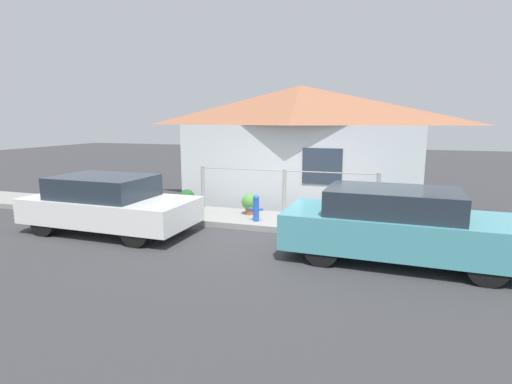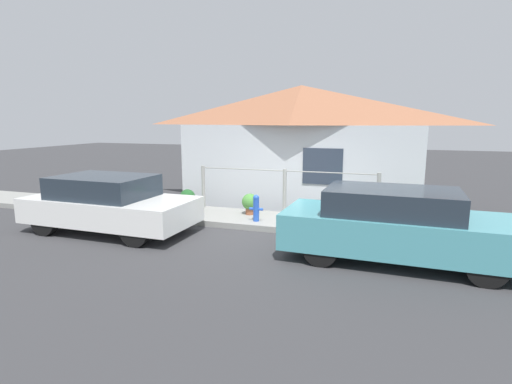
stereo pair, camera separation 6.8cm
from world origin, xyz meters
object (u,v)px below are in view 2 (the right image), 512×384
(potted_plant_corner, at_px, (414,213))
(fire_hydrant, at_px, (256,207))
(car_right, at_px, (398,225))
(potted_plant_near_hydrant, at_px, (250,203))
(potted_plant_by_fence, at_px, (187,198))
(car_left, at_px, (109,203))

(potted_plant_corner, bearing_deg, fire_hydrant, -166.97)
(car_right, relative_size, potted_plant_near_hydrant, 7.78)
(potted_plant_by_fence, bearing_deg, fire_hydrant, -18.84)
(potted_plant_near_hydrant, relative_size, potted_plant_corner, 1.04)
(car_right, bearing_deg, potted_plant_near_hydrant, 151.48)
(potted_plant_near_hydrant, distance_m, potted_plant_corner, 4.09)
(car_right, bearing_deg, potted_plant_by_fence, 159.44)
(potted_plant_by_fence, bearing_deg, potted_plant_corner, 0.56)
(car_left, relative_size, car_right, 0.93)
(potted_plant_by_fence, relative_size, potted_plant_corner, 1.01)
(car_right, relative_size, potted_plant_by_fence, 8.03)
(potted_plant_by_fence, distance_m, potted_plant_corner, 6.02)
(fire_hydrant, xyz_separation_m, potted_plant_near_hydrant, (-0.39, 0.63, -0.03))
(car_left, distance_m, potted_plant_corner, 7.26)
(car_left, relative_size, potted_plant_corner, 7.55)
(car_left, height_order, potted_plant_near_hydrant, car_left)
(fire_hydrant, distance_m, potted_plant_by_fence, 2.46)
(fire_hydrant, distance_m, potted_plant_near_hydrant, 0.74)
(car_left, relative_size, potted_plant_near_hydrant, 7.24)
(car_right, distance_m, potted_plant_by_fence, 6.08)
(fire_hydrant, height_order, potted_plant_near_hydrant, fire_hydrant)
(car_left, distance_m, potted_plant_near_hydrant, 3.52)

